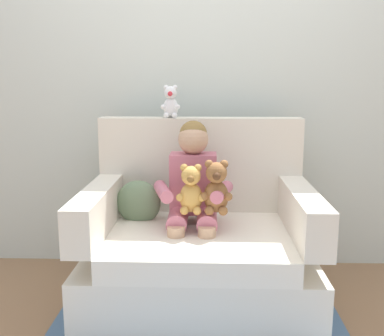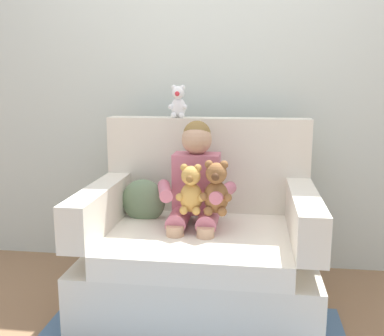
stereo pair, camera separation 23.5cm
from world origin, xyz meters
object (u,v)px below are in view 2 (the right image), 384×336
at_px(plush_brown, 216,189).
at_px(throw_pillow, 144,201).
at_px(armchair, 201,249).
at_px(seated_child, 195,188).
at_px(plush_honey, 191,190).
at_px(plush_white_on_backrest, 178,102).

distance_m(plush_brown, throw_pillow, 0.52).
xyz_separation_m(armchair, seated_child, (-0.04, 0.03, 0.34)).
height_order(armchair, plush_honey, armchair).
bearing_deg(plush_white_on_backrest, armchair, -56.10).
bearing_deg(armchair, throw_pillow, 160.40).
bearing_deg(throw_pillow, plush_honey, -35.70).
bearing_deg(armchair, plush_white_on_backrest, 117.92).
height_order(plush_honey, throw_pillow, plush_honey).
height_order(plush_honey, plush_white_on_backrest, plush_white_on_backrest).
height_order(plush_brown, plush_white_on_backrest, plush_white_on_backrest).
relative_size(seated_child, plush_brown, 2.88).
height_order(seated_child, plush_white_on_backrest, plush_white_on_backrest).
xyz_separation_m(plush_brown, plush_white_on_backrest, (-0.27, 0.44, 0.43)).
relative_size(armchair, plush_brown, 4.31).
relative_size(seated_child, plush_white_on_backrest, 4.17).
bearing_deg(plush_brown, armchair, 141.86).
bearing_deg(plush_white_on_backrest, plush_honey, -66.46).
bearing_deg(plush_white_on_backrest, throw_pillow, -123.09).
distance_m(seated_child, throw_pillow, 0.35).
relative_size(plush_honey, plush_white_on_backrest, 1.34).
distance_m(armchair, seated_child, 0.34).
height_order(armchair, throw_pillow, armchair).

